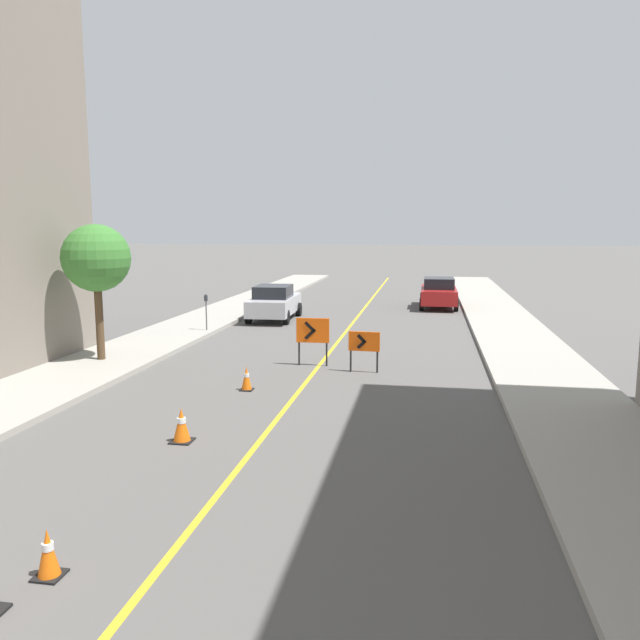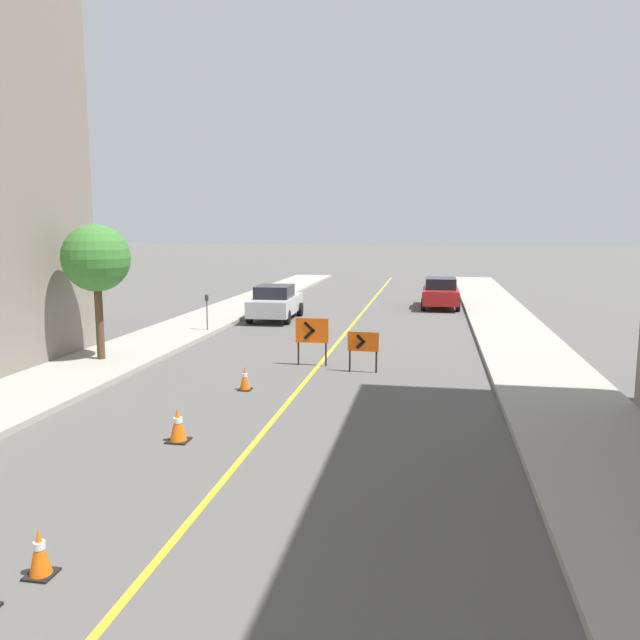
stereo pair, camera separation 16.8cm
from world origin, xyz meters
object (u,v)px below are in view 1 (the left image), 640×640
parked_car_curb_near (274,302)px  parking_meter_far_curb (206,305)px  traffic_cone_third (182,425)px  traffic_cone_fourth (247,379)px  traffic_cone_second (48,553)px  street_tree_left_near (96,259)px  parked_car_curb_mid (439,293)px  arrow_barricade_secondary (364,344)px  arrow_barricade_primary (313,332)px

parked_car_curb_near → parking_meter_far_curb: bearing=-115.1°
traffic_cone_third → traffic_cone_fourth: 4.03m
traffic_cone_second → parked_car_curb_near: 21.26m
traffic_cone_third → parked_car_curb_near: 16.41m
traffic_cone_third → traffic_cone_second: bearing=-86.8°
street_tree_left_near → parked_car_curb_mid: bearing=55.9°
parked_car_curb_near → traffic_cone_third: bearing=-84.8°
arrow_barricade_secondary → parking_meter_far_curb: (-6.84, 5.54, 0.31)m
traffic_cone_fourth → arrow_barricade_secondary: size_ratio=0.52×
traffic_cone_fourth → arrow_barricade_primary: (1.17, 3.16, 0.72)m
traffic_cone_fourth → arrow_barricade_primary: bearing=69.6°
arrow_barricade_primary → parking_meter_far_curb: (-5.20, 4.93, 0.13)m
traffic_cone_second → traffic_cone_third: bearing=93.2°
arrow_barricade_primary → parked_car_curb_near: (-3.46, 9.08, -0.23)m
traffic_cone_second → parking_meter_far_curb: parking_meter_far_curb is taller
parked_car_curb_mid → traffic_cone_second: bearing=-100.6°
parking_meter_far_curb → traffic_cone_fourth: bearing=-63.5°
arrow_barricade_primary → parked_car_curb_near: parked_car_curb_near is taller
street_tree_left_near → parking_meter_far_curb: bearing=77.3°
traffic_cone_fourth → parked_car_curb_near: size_ratio=0.14×
traffic_cone_second → arrow_barricade_primary: 12.10m
parking_meter_far_curb → parked_car_curb_mid: bearing=46.6°
street_tree_left_near → traffic_cone_fourth: bearing=-23.0°
arrow_barricade_primary → parked_car_curb_near: size_ratio=0.34×
traffic_cone_second → parked_car_curb_near: size_ratio=0.14×
arrow_barricade_secondary → parking_meter_far_curb: bearing=144.3°
parked_car_curb_mid → street_tree_left_near: (-10.53, -15.56, 2.46)m
parked_car_curb_near → street_tree_left_near: (-3.05, -9.97, 2.46)m
traffic_cone_fourth → arrow_barricade_secondary: bearing=42.1°
traffic_cone_third → parked_car_curb_near: size_ratio=0.16×
traffic_cone_second → arrow_barricade_primary: (1.05, 12.03, 0.73)m
traffic_cone_second → traffic_cone_fourth: bearing=90.8°
traffic_cone_third → parking_meter_far_curb: bearing=107.8°
arrow_barricade_secondary → parked_car_curb_near: size_ratio=0.28×
parked_car_curb_near → arrow_barricade_primary: bearing=-71.5°
parked_car_curb_near → traffic_cone_second: bearing=-85.8°
traffic_cone_second → street_tree_left_near: (-5.47, 11.15, 2.95)m
parked_car_curb_near → arrow_barricade_secondary: bearing=-64.6°
traffic_cone_fourth → parking_meter_far_curb: size_ratio=0.44×
traffic_cone_second → arrow_barricade_secondary: bearing=76.8°
traffic_cone_fourth → parked_car_curb_near: (-2.29, 12.24, 0.49)m
arrow_barricade_secondary → street_tree_left_near: street_tree_left_near is taller
arrow_barricade_secondary → parked_car_curb_near: (-5.10, 9.70, -0.05)m
parked_car_curb_near → traffic_cone_fourth: bearing=-81.8°
traffic_cone_second → traffic_cone_third: size_ratio=0.90×
traffic_cone_second → arrow_barricade_secondary: arrow_barricade_secondary is taller
traffic_cone_fourth → parked_car_curb_mid: 18.58m
traffic_cone_third → traffic_cone_fourth: size_ratio=1.09×
traffic_cone_second → street_tree_left_near: size_ratio=0.15×
parked_car_curb_mid → traffic_cone_fourth: bearing=-106.1°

